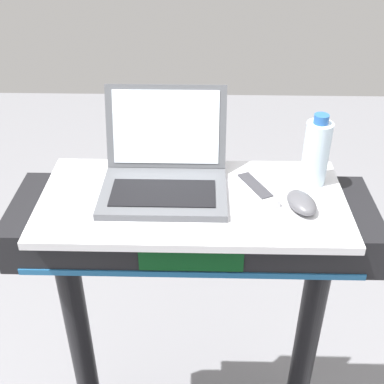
# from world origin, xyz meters

# --- Properties ---
(desk_board) EXTENTS (0.74, 0.36, 0.02)m
(desk_board) POSITION_xyz_m (0.00, 0.70, 1.10)
(desk_board) COLOR silver
(desk_board) RESTS_ON treadmill_base
(laptop) EXTENTS (0.31, 0.28, 0.22)m
(laptop) POSITION_xyz_m (-0.07, 0.75, 1.15)
(laptop) COLOR #515459
(laptop) RESTS_ON desk_board
(computer_mouse) EXTENTS (0.09, 0.11, 0.03)m
(computer_mouse) POSITION_xyz_m (0.26, 0.66, 1.13)
(computer_mouse) COLOR #4C4C51
(computer_mouse) RESTS_ON desk_board
(water_bottle) EXTENTS (0.06, 0.06, 0.19)m
(water_bottle) POSITION_xyz_m (0.30, 0.78, 1.19)
(water_bottle) COLOR silver
(water_bottle) RESTS_ON desk_board
(tv_remote) EXTENTS (0.11, 0.16, 0.02)m
(tv_remote) POSITION_xyz_m (0.15, 0.73, 1.12)
(tv_remote) COLOR silver
(tv_remote) RESTS_ON desk_board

